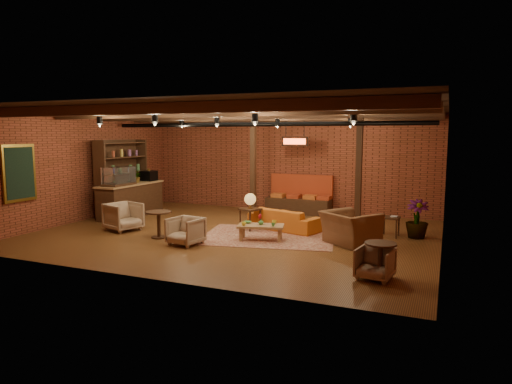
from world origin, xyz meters
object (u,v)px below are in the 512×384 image
at_px(round_table_left, 159,220).
at_px(armchair_b, 185,230).
at_px(armchair_a, 123,215).
at_px(round_table_right, 380,255).
at_px(side_table_book, 390,218).
at_px(armchair_far, 375,262).
at_px(sofa, 284,219).
at_px(side_table_lamp, 250,202).
at_px(coffee_table, 260,226).
at_px(armchair_right, 350,223).
at_px(plant_tall, 419,180).

distance_m(round_table_left, armchair_b, 1.06).
distance_m(armchair_a, round_table_right, 7.10).
distance_m(armchair_a, side_table_book, 6.99).
bearing_deg(side_table_book, armchair_b, -147.22).
bearing_deg(armchair_a, armchair_far, -85.44).
relative_size(armchair_a, round_table_right, 1.26).
distance_m(side_table_book, armchair_far, 3.66).
xyz_separation_m(sofa, side_table_lamp, (-0.85, -0.36, 0.47)).
relative_size(coffee_table, armchair_right, 1.03).
relative_size(side_table_book, armchair_far, 0.84).
height_order(round_table_left, plant_tall, plant_tall).
relative_size(armchair_a, armchair_b, 1.16).
xyz_separation_m(side_table_lamp, round_table_left, (-1.71, -1.77, -0.30)).
distance_m(coffee_table, armchair_a, 3.84).
bearing_deg(armchair_right, round_table_left, 50.97).
distance_m(armchair_b, armchair_far, 4.55).
bearing_deg(side_table_lamp, armchair_right, -11.88).
xyz_separation_m(coffee_table, side_table_book, (2.86, 1.66, 0.13)).
bearing_deg(round_table_left, plant_tall, 22.70).
bearing_deg(round_table_right, armchair_right, 113.04).
height_order(side_table_book, round_table_right, round_table_right).
relative_size(side_table_lamp, armchair_b, 1.39).
bearing_deg(round_table_right, round_table_left, 167.85).
bearing_deg(side_table_book, armchair_far, -87.50).
relative_size(armchair_b, round_table_right, 1.09).
relative_size(armchair_a, side_table_book, 1.57).
bearing_deg(armchair_right, armchair_a, 44.18).
bearing_deg(sofa, armchair_b, 74.52).
distance_m(sofa, armchair_a, 4.33).
xyz_separation_m(armchair_b, armchair_far, (4.46, -0.88, -0.04)).
distance_m(side_table_book, plant_tall, 1.16).
relative_size(sofa, coffee_table, 1.63).
relative_size(side_table_lamp, round_table_right, 1.51).
distance_m(round_table_left, armchair_a, 1.43).
distance_m(side_table_lamp, round_table_right, 4.85).
height_order(round_table_left, armchair_a, armchair_a).
height_order(coffee_table, plant_tall, plant_tall).
bearing_deg(armchair_b, plant_tall, 38.69).
distance_m(side_table_lamp, armchair_b, 2.29).
bearing_deg(armchair_b, armchair_a, 171.65).
relative_size(round_table_left, round_table_right, 1.02).
bearing_deg(round_table_left, armchair_a, 165.13).
height_order(coffee_table, armchair_far, coffee_table).
bearing_deg(round_table_right, plant_tall, 83.92).
bearing_deg(round_table_right, sofa, 131.80).
xyz_separation_m(side_table_lamp, armchair_a, (-3.10, -1.41, -0.34)).
distance_m(side_table_book, round_table_right, 3.61).
bearing_deg(side_table_book, round_table_left, -155.56).
relative_size(armchair_right, armchair_far, 1.88).
xyz_separation_m(round_table_left, plant_tall, (5.93, 2.48, 0.99)).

